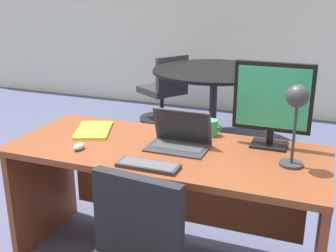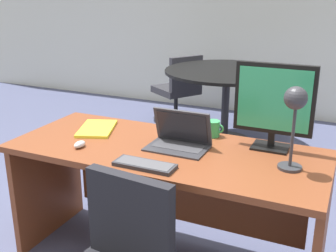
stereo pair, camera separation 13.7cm
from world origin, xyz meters
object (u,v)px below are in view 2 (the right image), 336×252
monitor (274,102)px  book (97,129)px  desk_lamp (295,110)px  meeting_chair_near (178,95)px  desk (169,180)px  mouse (80,144)px  keyboard (145,165)px  laptop (180,136)px  meeting_table (226,88)px  coffee_mug (213,129)px

monitor → book: 1.10m
monitor → desk_lamp: monitor is taller
book → meeting_chair_near: 2.61m
desk → meeting_chair_near: meeting_chair_near is taller
desk → mouse: 0.56m
desk → keyboard: size_ratio=5.59×
monitor → laptop: (-0.47, -0.19, -0.20)m
desk_lamp → desk: bearing=174.4°
monitor → mouse: bearing=-155.9°
laptop → keyboard: bearing=-98.7°
keyboard → meeting_table: meeting_table is taller
laptop → desk_lamp: 0.67m
meeting_table → meeting_chair_near: meeting_chair_near is taller
desk → mouse: size_ratio=20.98×
desk → coffee_mug: bearing=54.3°
book → coffee_mug: coffee_mug is taller
mouse → desk_lamp: bearing=8.8°
desk → meeting_chair_near: size_ratio=2.11×
monitor → coffee_mug: size_ratio=4.26×
mouse → meeting_table: (0.15, 2.33, -0.17)m
keyboard → monitor: bearing=45.0°
laptop → meeting_table: 2.12m
keyboard → meeting_chair_near: bearing=110.0°
coffee_mug → desk: bearing=-125.7°
laptop → monitor: bearing=21.7°
keyboard → book: (-0.54, 0.38, -0.00)m
laptop → coffee_mug: bearing=64.6°
monitor → mouse: monitor is taller
coffee_mug → desk_lamp: bearing=-32.2°
desk → mouse: bearing=-151.4°
coffee_mug → meeting_chair_near: 2.67m
meeting_chair_near → monitor: bearing=-56.4°
monitor → desk_lamp: 0.30m
monitor → book: (-1.06, -0.14, -0.26)m
book → laptop: bearing=-4.2°
mouse → meeting_table: size_ratio=0.07×
laptop → meeting_table: (-0.36, 2.08, -0.21)m
book → meeting_table: size_ratio=0.29×
laptop → coffee_mug: 0.26m
desk → keyboard: (0.01, -0.32, 0.23)m
monitor → meeting_chair_near: size_ratio=0.57×
monitor → mouse: (-0.98, -0.44, -0.25)m
keyboard → coffee_mug: size_ratio=2.83×
laptop → mouse: bearing=-153.7°
mouse → meeting_table: meeting_table is taller
desk → book: 0.57m
monitor → meeting_table: size_ratio=0.37×
monitor → keyboard: (-0.52, -0.52, -0.26)m
laptop → meeting_table: size_ratio=0.26×
keyboard → desk_lamp: desk_lamp is taller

